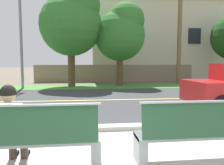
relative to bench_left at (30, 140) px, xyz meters
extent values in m
plane|color=#665B4C|center=(1.28, 7.47, -0.46)|extent=(140.00, 140.00, 0.00)
cube|color=#ADA89E|center=(1.28, 1.82, -0.41)|extent=(44.00, 0.30, 0.11)
cube|color=#383A3D|center=(1.28, 5.97, -0.46)|extent=(52.00, 8.00, 0.01)
cube|color=#E0CC4C|center=(1.28, 5.97, -0.45)|extent=(48.00, 0.14, 0.01)
cube|color=#478438|center=(1.28, 11.26, -0.46)|extent=(48.00, 2.80, 0.02)
cube|color=#9EA0A8|center=(0.93, 0.07, -0.24)|extent=(0.14, 0.40, 0.45)
cube|color=#9EA0A8|center=(0.00, 0.07, -0.04)|extent=(2.01, 0.44, 0.05)
cube|color=#285138|center=(0.00, -0.13, 0.25)|extent=(1.93, 0.12, 0.52)
cylinder|color=#9EA0A8|center=(0.00, -0.14, 0.53)|extent=(2.01, 0.04, 0.04)
cube|color=#9EA0A8|center=(1.63, 0.07, -0.24)|extent=(0.14, 0.40, 0.45)
cube|color=#9EA0A8|center=(2.56, 0.07, -0.04)|extent=(2.01, 0.44, 0.05)
cube|color=#285138|center=(2.56, -0.13, 0.25)|extent=(1.93, 0.12, 0.52)
cylinder|color=#9EA0A8|center=(2.56, -0.14, 0.53)|extent=(2.01, 0.04, 0.04)
cylinder|color=#47382D|center=(-0.39, 0.26, 0.05)|extent=(0.15, 0.42, 0.15)
cylinder|color=#47382D|center=(-0.21, 0.26, 0.05)|extent=(0.15, 0.42, 0.15)
cylinder|color=#47382D|center=(-0.39, 0.45, -0.25)|extent=(0.12, 0.12, 0.43)
cube|color=black|center=(-0.39, 0.53, -0.43)|extent=(0.09, 0.24, 0.07)
cylinder|color=#47382D|center=(-0.21, 0.45, -0.25)|extent=(0.12, 0.12, 0.43)
cube|color=black|center=(-0.21, 0.53, -0.43)|extent=(0.09, 0.24, 0.07)
cube|color=silver|center=(-0.30, 0.07, 0.25)|extent=(0.34, 0.20, 0.52)
cylinder|color=silver|center=(-0.09, 0.09, 0.27)|extent=(0.09, 0.09, 0.46)
sphere|color=tan|center=(-0.30, 0.08, 0.64)|extent=(0.21, 0.21, 0.21)
sphere|color=black|center=(-0.30, 0.08, 0.68)|extent=(0.22, 0.22, 0.22)
cylinder|color=black|center=(4.71, 2.73, -0.14)|extent=(0.64, 0.18, 0.64)
cylinder|color=black|center=(4.71, 4.41, -0.14)|extent=(0.64, 0.18, 0.64)
cylinder|color=gray|center=(-3.08, 10.86, 3.37)|extent=(0.16, 0.16, 7.67)
cylinder|color=brown|center=(-0.16, 11.61, 0.79)|extent=(0.47, 0.47, 2.50)
sphere|color=#33752D|center=(-0.16, 11.61, 3.54)|extent=(4.00, 4.00, 4.00)
sphere|color=#33752D|center=(0.34, 11.31, 4.74)|extent=(2.80, 2.80, 2.80)
cylinder|color=brown|center=(3.08, 11.86, 0.59)|extent=(0.44, 0.44, 2.11)
sphere|color=#33752D|center=(3.08, 11.86, 2.92)|extent=(3.38, 3.38, 3.38)
sphere|color=#33752D|center=(3.50, 11.61, 3.93)|extent=(2.37, 2.37, 2.37)
cylinder|color=brown|center=(7.83, 13.09, 4.13)|extent=(0.32, 0.32, 9.18)
cube|color=gray|center=(3.20, 14.95, 0.24)|extent=(13.00, 0.36, 1.40)
cube|color=beige|center=(7.28, 18.15, 3.01)|extent=(11.84, 6.40, 6.95)
cube|color=brown|center=(7.28, 18.15, 6.79)|extent=(12.78, 6.91, 0.60)
cube|color=#232833|center=(4.62, 14.92, 3.36)|extent=(1.10, 0.06, 1.30)
cube|color=#232833|center=(9.95, 14.92, 3.36)|extent=(1.10, 0.06, 1.30)
camera|label=1|loc=(0.80, -3.19, 1.10)|focal=35.59mm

